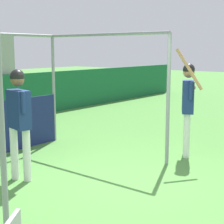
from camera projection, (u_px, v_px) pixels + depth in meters
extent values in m
plane|color=#477F38|center=(128.00, 185.00, 6.09)|extent=(60.00, 60.00, 0.00)
cylinder|color=gray|center=(2.00, 135.00, 4.16)|extent=(0.07, 0.07, 2.49)
cylinder|color=gray|center=(168.00, 100.00, 7.00)|extent=(0.07, 0.07, 2.49)
cylinder|color=gray|center=(54.00, 89.00, 8.91)|extent=(0.07, 0.07, 2.49)
cylinder|color=gray|center=(104.00, 34.00, 7.75)|extent=(0.06, 3.12, 0.06)
cylinder|color=white|center=(27.00, 155.00, 6.22)|extent=(0.16, 0.16, 0.90)
cylinder|color=white|center=(14.00, 154.00, 6.32)|extent=(0.16, 0.16, 0.90)
cube|color=navy|center=(19.00, 109.00, 6.14)|extent=(0.32, 0.53, 0.64)
sphere|color=brown|center=(17.00, 80.00, 6.06)|extent=(0.22, 0.22, 0.22)
sphere|color=black|center=(17.00, 76.00, 6.05)|extent=(0.24, 0.24, 0.24)
cylinder|color=navy|center=(23.00, 103.00, 5.90)|extent=(0.08, 0.08, 0.35)
cylinder|color=navy|center=(9.00, 99.00, 6.29)|extent=(0.08, 0.08, 0.35)
sphere|color=black|center=(15.00, 92.00, 6.30)|extent=(0.08, 0.08, 0.08)
cylinder|color=white|center=(186.00, 133.00, 7.79)|extent=(0.18, 0.18, 0.91)
cylinder|color=white|center=(187.00, 136.00, 7.58)|extent=(0.18, 0.18, 0.91)
cube|color=navy|center=(188.00, 97.00, 7.55)|extent=(0.53, 0.43, 0.65)
sphere|color=#A37556|center=(189.00, 72.00, 7.47)|extent=(0.23, 0.23, 0.23)
sphere|color=black|center=(189.00, 70.00, 7.46)|extent=(0.24, 0.24, 0.24)
cylinder|color=navy|center=(190.00, 88.00, 7.77)|extent=(0.10, 0.10, 0.36)
cylinder|color=navy|center=(191.00, 91.00, 7.28)|extent=(0.10, 0.10, 0.36)
cylinder|color=#AD7F4C|center=(189.00, 69.00, 7.09)|extent=(0.10, 0.57, 0.78)
sphere|color=#AD7F4C|center=(194.00, 88.00, 7.36)|extent=(0.08, 0.08, 0.08)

